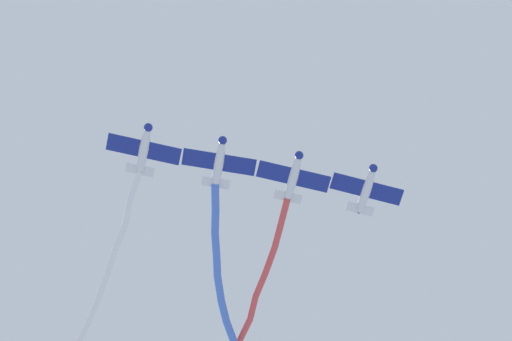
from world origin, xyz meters
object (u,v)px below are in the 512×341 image
object	(u,v)px
airplane_lead	(144,149)
airplane_left_wing	(219,162)
airplane_slot	(366,189)
airplane_right_wing	(293,177)

from	to	relation	value
airplane_lead	airplane_left_wing	bearing A→B (deg)	87.83
airplane_left_wing	airplane_slot	xyz separation A→B (m)	(-10.89, 12.32, 0.00)
airplane_lead	airplane_left_wing	xyz separation A→B (m)	(-5.44, 6.15, 0.30)
airplane_lead	airplane_slot	xyz separation A→B (m)	(-16.33, 18.47, 0.30)
airplane_right_wing	airplane_left_wing	bearing A→B (deg)	-92.82
airplane_lead	airplane_right_wing	world-z (taller)	same
airplane_left_wing	airplane_slot	distance (m)	16.45
airplane_right_wing	airplane_slot	bearing A→B (deg)	87.18
airplane_lead	airplane_slot	world-z (taller)	airplane_slot
airplane_left_wing	airplane_right_wing	world-z (taller)	airplane_left_wing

